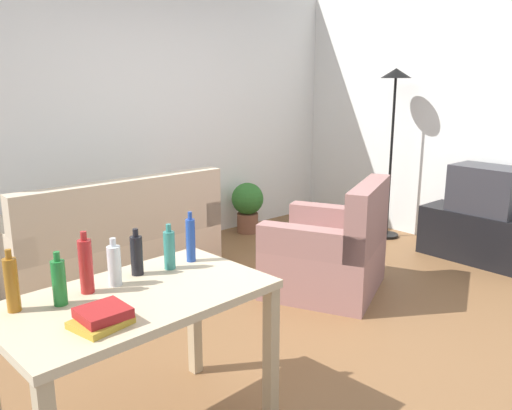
{
  "coord_description": "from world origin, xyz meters",
  "views": [
    {
      "loc": [
        -2.5,
        -2.43,
        1.7
      ],
      "look_at": [
        0.1,
        0.5,
        0.75
      ],
      "focal_mm": 36.45,
      "sensor_mm": 36.0,
      "label": 1
    }
  ],
  "objects_px": {
    "bottle_green": "(59,282)",
    "book_stack": "(102,317)",
    "potted_plant": "(248,204)",
    "desk": "(137,316)",
    "tv_stand": "(481,237)",
    "bottle_dark": "(137,255)",
    "bottle_tall": "(169,249)",
    "bottle_blue": "(191,239)",
    "torchiere_lamp": "(394,107)",
    "armchair": "(331,253)",
    "bottle_clear": "(114,265)",
    "tv": "(486,189)",
    "couch": "(113,245)",
    "bottle_red": "(86,266)",
    "bottle_amber": "(12,284)"
  },
  "relations": [
    {
      "from": "desk",
      "to": "book_stack",
      "type": "height_order",
      "value": "book_stack"
    },
    {
      "from": "couch",
      "to": "bottle_green",
      "type": "xyz_separation_m",
      "value": [
        -1.17,
        -1.92,
        0.56
      ]
    },
    {
      "from": "tv_stand",
      "to": "bottle_dark",
      "type": "height_order",
      "value": "bottle_dark"
    },
    {
      "from": "couch",
      "to": "bottle_clear",
      "type": "bearing_deg",
      "value": 64.56
    },
    {
      "from": "couch",
      "to": "tv_stand",
      "type": "relative_size",
      "value": 1.64
    },
    {
      "from": "tv",
      "to": "bottle_red",
      "type": "xyz_separation_m",
      "value": [
        -3.86,
        0.03,
        0.19
      ]
    },
    {
      "from": "bottle_blue",
      "to": "bottle_clear",
      "type": "bearing_deg",
      "value": -175.08
    },
    {
      "from": "armchair",
      "to": "bottle_dark",
      "type": "bearing_deg",
      "value": -13.08
    },
    {
      "from": "armchair",
      "to": "bottle_blue",
      "type": "distance_m",
      "value": 1.8
    },
    {
      "from": "potted_plant",
      "to": "bottle_green",
      "type": "xyz_separation_m",
      "value": [
        -2.97,
        -2.23,
        0.53
      ]
    },
    {
      "from": "bottle_clear",
      "to": "torchiere_lamp",
      "type": "bearing_deg",
      "value": 15.42
    },
    {
      "from": "armchair",
      "to": "bottle_tall",
      "type": "xyz_separation_m",
      "value": [
        -1.8,
        -0.44,
        0.54
      ]
    },
    {
      "from": "bottle_amber",
      "to": "bottle_green",
      "type": "bearing_deg",
      "value": -21.12
    },
    {
      "from": "torchiere_lamp",
      "to": "bottle_tall",
      "type": "xyz_separation_m",
      "value": [
        -3.42,
        -1.01,
        -0.55
      ]
    },
    {
      "from": "bottle_amber",
      "to": "bottle_blue",
      "type": "distance_m",
      "value": 0.9
    },
    {
      "from": "tv",
      "to": "bottle_red",
      "type": "height_order",
      "value": "bottle_red"
    },
    {
      "from": "couch",
      "to": "bottle_red",
      "type": "bearing_deg",
      "value": 61.26
    },
    {
      "from": "tv",
      "to": "bottle_green",
      "type": "distance_m",
      "value": 4.01
    },
    {
      "from": "bottle_green",
      "to": "couch",
      "type": "bearing_deg",
      "value": 58.66
    },
    {
      "from": "torchiere_lamp",
      "to": "bottle_green",
      "type": "distance_m",
      "value": 4.18
    },
    {
      "from": "desk",
      "to": "armchair",
      "type": "bearing_deg",
      "value": 13.4
    },
    {
      "from": "couch",
      "to": "bottle_amber",
      "type": "xyz_separation_m",
      "value": [
        -1.34,
        -1.85,
        0.57
      ]
    },
    {
      "from": "book_stack",
      "to": "bottle_clear",
      "type": "bearing_deg",
      "value": 56.16
    },
    {
      "from": "torchiere_lamp",
      "to": "bottle_clear",
      "type": "relative_size",
      "value": 7.89
    },
    {
      "from": "bottle_green",
      "to": "bottle_blue",
      "type": "bearing_deg",
      "value": 6.49
    },
    {
      "from": "bottle_red",
      "to": "bottle_amber",
      "type": "bearing_deg",
      "value": 176.84
    },
    {
      "from": "armchair",
      "to": "bottle_red",
      "type": "xyz_separation_m",
      "value": [
        -2.25,
        -0.45,
        0.57
      ]
    },
    {
      "from": "tv",
      "to": "book_stack",
      "type": "xyz_separation_m",
      "value": [
        -3.96,
        -0.31,
        0.09
      ]
    },
    {
      "from": "potted_plant",
      "to": "bottle_clear",
      "type": "bearing_deg",
      "value": -140.94
    },
    {
      "from": "tv",
      "to": "bottle_red",
      "type": "bearing_deg",
      "value": 89.55
    },
    {
      "from": "armchair",
      "to": "bottle_blue",
      "type": "relative_size",
      "value": 4.34
    },
    {
      "from": "bottle_green",
      "to": "bottle_tall",
      "type": "bearing_deg",
      "value": 5.92
    },
    {
      "from": "tv",
      "to": "torchiere_lamp",
      "type": "relative_size",
      "value": 0.33
    },
    {
      "from": "potted_plant",
      "to": "armchair",
      "type": "height_order",
      "value": "armchair"
    },
    {
      "from": "bottle_red",
      "to": "bottle_green",
      "type": "bearing_deg",
      "value": -161.28
    },
    {
      "from": "potted_plant",
      "to": "bottle_dark",
      "type": "bearing_deg",
      "value": -140.07
    },
    {
      "from": "bottle_green",
      "to": "bottle_dark",
      "type": "height_order",
      "value": "bottle_green"
    },
    {
      "from": "potted_plant",
      "to": "desk",
      "type": "bearing_deg",
      "value": -138.8
    },
    {
      "from": "torchiere_lamp",
      "to": "bottle_red",
      "type": "height_order",
      "value": "torchiere_lamp"
    },
    {
      "from": "bottle_amber",
      "to": "bottle_red",
      "type": "distance_m",
      "value": 0.31
    },
    {
      "from": "bottle_tall",
      "to": "book_stack",
      "type": "bearing_deg",
      "value": -146.4
    },
    {
      "from": "bottle_clear",
      "to": "tv_stand",
      "type": "bearing_deg",
      "value": -0.4
    },
    {
      "from": "bottle_green",
      "to": "armchair",
      "type": "bearing_deg",
      "value": 11.88
    },
    {
      "from": "desk",
      "to": "bottle_green",
      "type": "xyz_separation_m",
      "value": [
        -0.29,
        0.11,
        0.21
      ]
    },
    {
      "from": "book_stack",
      "to": "bottle_blue",
      "type": "bearing_deg",
      "value": 29.05
    },
    {
      "from": "bottle_green",
      "to": "book_stack",
      "type": "xyz_separation_m",
      "value": [
        0.05,
        -0.3,
        -0.07
      ]
    },
    {
      "from": "bottle_clear",
      "to": "armchair",
      "type": "bearing_deg",
      "value": 12.24
    },
    {
      "from": "desk",
      "to": "bottle_green",
      "type": "distance_m",
      "value": 0.38
    },
    {
      "from": "potted_plant",
      "to": "bottle_tall",
      "type": "distance_m",
      "value": 3.26
    },
    {
      "from": "desk",
      "to": "book_stack",
      "type": "bearing_deg",
      "value": -146.1
    }
  ]
}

